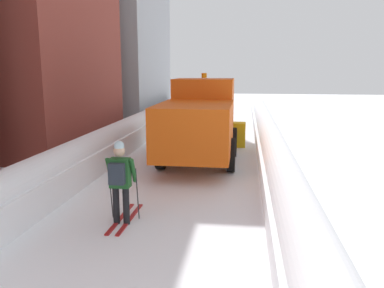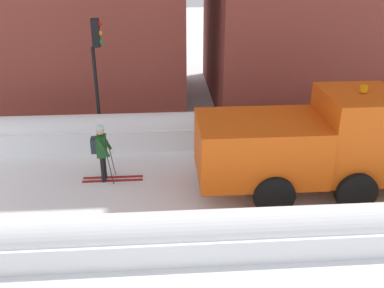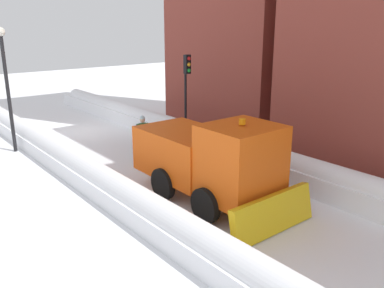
# 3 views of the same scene
# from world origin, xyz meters

# --- Properties ---
(ground_plane) EXTENTS (80.00, 80.00, 0.00)m
(ground_plane) POSITION_xyz_m (0.00, 10.00, 0.00)
(ground_plane) COLOR white
(snowbank_left) EXTENTS (1.10, 36.00, 1.21)m
(snowbank_left) POSITION_xyz_m (-2.98, 10.00, 0.56)
(snowbank_left) COLOR white
(snowbank_left) RESTS_ON ground
(snowbank_right) EXTENTS (1.10, 36.00, 1.06)m
(snowbank_right) POSITION_xyz_m (2.98, 10.00, 0.47)
(snowbank_right) COLOR white
(snowbank_right) RESTS_ON ground
(plow_truck) EXTENTS (3.20, 5.98, 3.12)m
(plow_truck) POSITION_xyz_m (0.40, 11.36, 1.48)
(plow_truck) COLOR #DB510F
(plow_truck) RESTS_ON ground
(skier) EXTENTS (0.62, 1.80, 1.81)m
(skier) POSITION_xyz_m (-0.61, 5.60, 1.00)
(skier) COLOR black
(skier) RESTS_ON ground
(traffic_light_pole) EXTENTS (0.28, 0.42, 4.33)m
(traffic_light_pole) POSITION_xyz_m (-3.40, 5.30, 3.04)
(traffic_light_pole) COLOR black
(traffic_light_pole) RESTS_ON ground
(street_lamp) EXTENTS (0.40, 0.40, 5.62)m
(street_lamp) POSITION_xyz_m (3.83, 1.46, 3.52)
(street_lamp) COLOR black
(street_lamp) RESTS_ON ground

